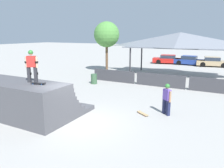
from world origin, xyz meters
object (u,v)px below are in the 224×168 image
Objects in this scene: skater_on_deck at (32,64)px; parked_car_red at (169,60)px; skateboard_on_deck at (39,83)px; parked_car_blue at (190,61)px; skateboard_on_ground at (142,113)px; tree_beside_pavilion at (107,35)px; bystander_walking at (167,97)px; parked_car_tan at (213,62)px; trash_bin at (94,79)px.

skater_on_deck reaches higher than parked_car_red.
skater_on_deck reaches higher than skateboard_on_deck.
parked_car_blue is (3.83, 24.36, -2.18)m from skater_on_deck.
tree_beside_pavilion is (-8.31, 10.94, 4.09)m from skateboard_on_ground.
skateboard_on_deck is 5.54m from skateboard_on_ground.
skateboard_on_ground is at bearing 66.87° from bystander_walking.
bystander_walking is at bearing -81.24° from parked_car_blue.
skater_on_deck is at bearing -75.58° from tree_beside_pavilion.
bystander_walking is 0.40× the size of parked_car_tan.
tree_beside_pavilion is 7.22m from trash_bin.
parked_car_blue is at bearing 71.57° from trash_bin.
parked_car_tan reaches higher than trash_bin.
skater_on_deck is at bearing -78.86° from trash_bin.
skater_on_deck is at bearing 147.14° from skateboard_on_deck.
skater_on_deck is 7.07m from bystander_walking.
tree_beside_pavilion is (-9.42, 10.37, 3.16)m from bystander_walking.
skateboard_on_deck is at bearing 75.67° from bystander_walking.
skateboard_on_ground is (4.72, 3.00, -2.72)m from skater_on_deck.
skateboard_on_deck is at bearing -45.06° from skater_on_deck.
skater_on_deck is 0.94× the size of bystander_walking.
parked_car_tan is at bearing 44.54° from tree_beside_pavilion.
bystander_walking reaches higher than parked_car_red.
skater_on_deck is at bearing -95.69° from parked_car_blue.
skateboard_on_ground is at bearing -90.26° from parked_car_red.
skater_on_deck is at bearing 65.64° from skateboard_on_ground.
skateboard_on_deck reaches higher than parked_car_blue.
parked_car_red is at bearing 66.78° from tree_beside_pavilion.
bystander_walking reaches higher than parked_car_tan.
parked_car_red is (2.48, 16.28, 0.18)m from trash_bin.
skateboard_on_deck reaches higher than skateboard_on_ground.
parked_car_tan is (6.77, 24.14, -2.18)m from skater_on_deck.
parked_car_blue is (5.42, 16.27, 0.18)m from trash_bin.
tree_beside_pavilion is 13.27m from parked_car_blue.
tree_beside_pavilion is at bearing -122.20° from parked_car_blue.
parked_car_red is (0.27, 24.60, -1.32)m from skateboard_on_deck.
skateboard_on_deck is at bearing -101.06° from parked_car_red.
parked_car_blue is (3.21, 24.58, -1.32)m from skateboard_on_deck.
skater_on_deck reaches higher than parked_car_blue.
skateboard_on_ground is 0.18× the size of parked_car_tan.
skateboard_on_ground is 0.18× the size of parked_car_blue.
skateboard_on_deck reaches higher than parked_car_tan.
skateboard_on_deck is 24.83m from parked_car_blue.
skateboard_on_ground is (-1.11, -0.57, -0.93)m from bystander_walking.
parked_car_tan is at bearing -62.34° from skateboard_on_ground.
parked_car_blue is at bearing -10.68° from parked_car_red.
skateboard_on_ground is 8.12m from trash_bin.
bystander_walking is 1.56m from skateboard_on_ground.
skater_on_deck is at bearing -113.89° from parked_car_tan.
parked_car_tan is at bearing 62.47° from trash_bin.
skateboard_on_deck is 0.14× the size of tree_beside_pavilion.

